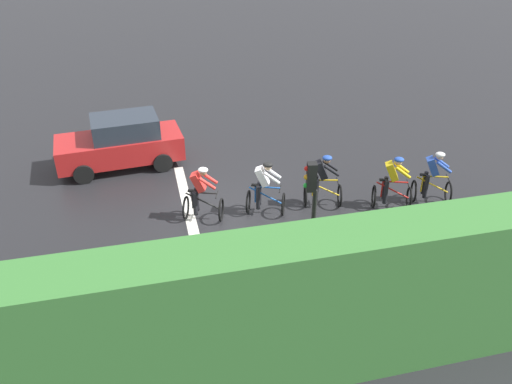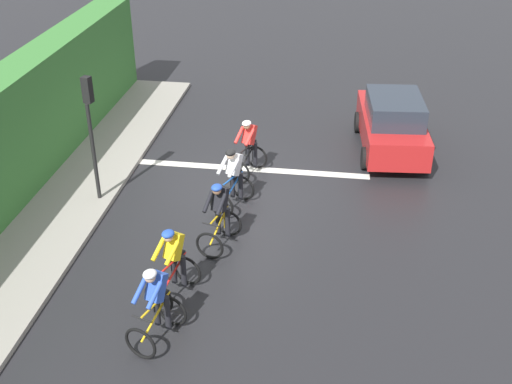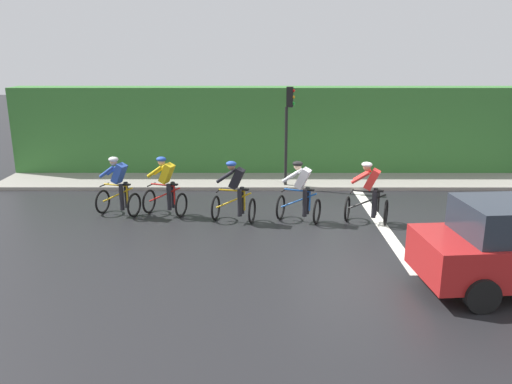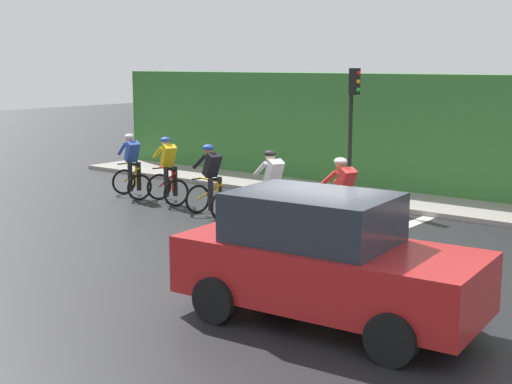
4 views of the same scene
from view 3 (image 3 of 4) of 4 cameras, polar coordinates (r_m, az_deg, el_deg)
name	(u,v)px [view 3 (image 3 of 4)]	position (r m, az deg, el deg)	size (l,w,h in m)	color
ground_plane	(345,221)	(14.22, 9.76, -3.17)	(80.00, 80.00, 0.00)	black
sidewalk_kerb	(268,179)	(18.30, 1.29, 1.46)	(2.80, 18.44, 0.12)	gray
stone_wall_low	(267,167)	(19.12, 1.24, 2.79)	(0.44, 18.44, 0.58)	gray
hedge_wall	(267,131)	(19.18, 1.25, 6.78)	(1.10, 18.44, 3.18)	#387533
road_marking_stop_line	(379,221)	(14.40, 13.37, -3.11)	(7.00, 0.30, 0.01)	silver
cyclist_lead	(118,188)	(14.78, -14.95, 0.47)	(0.99, 1.24, 1.66)	black
cyclist_second	(166,188)	(14.51, -9.95, 0.49)	(1.01, 1.25, 1.66)	black
cyclist_mid	(235,193)	(13.75, -2.35, -0.12)	(0.92, 1.21, 1.66)	black
cyclist_fourth	(300,193)	(13.79, 4.91, -0.12)	(1.03, 1.25, 1.66)	black
cyclist_trailing	(369,194)	(13.95, 12.34, -0.24)	(1.00, 1.25, 1.66)	black
traffic_light_near_crossing	(288,122)	(16.87, 3.57, 7.73)	(0.23, 0.31, 3.34)	black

